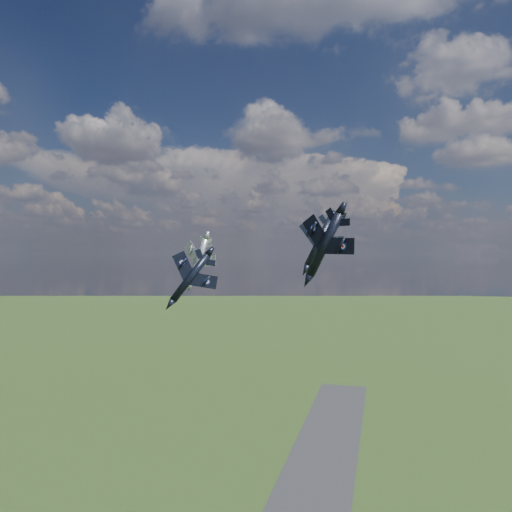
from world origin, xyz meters
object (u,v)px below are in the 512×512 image
(jet_high_navy, at_px, (319,242))
(jet_left_silver, at_px, (199,261))
(jet_lead_navy, at_px, (190,277))
(jet_right_navy, at_px, (325,244))

(jet_high_navy, xyz_separation_m, jet_left_silver, (-23.49, -5.52, -3.74))
(jet_lead_navy, height_order, jet_high_navy, jet_high_navy)
(jet_right_navy, xyz_separation_m, jet_left_silver, (-27.98, 24.46, -2.66))
(jet_left_silver, bearing_deg, jet_lead_navy, -52.11)
(jet_right_navy, bearing_deg, jet_left_silver, 162.95)
(jet_lead_navy, bearing_deg, jet_right_navy, -31.67)
(jet_lead_navy, xyz_separation_m, jet_high_navy, (17.87, 23.89, 6.20))
(jet_high_navy, relative_size, jet_left_silver, 1.09)
(jet_right_navy, distance_m, jet_left_silver, 37.26)
(jet_lead_navy, xyz_separation_m, jet_left_silver, (-5.61, 18.36, 2.46))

